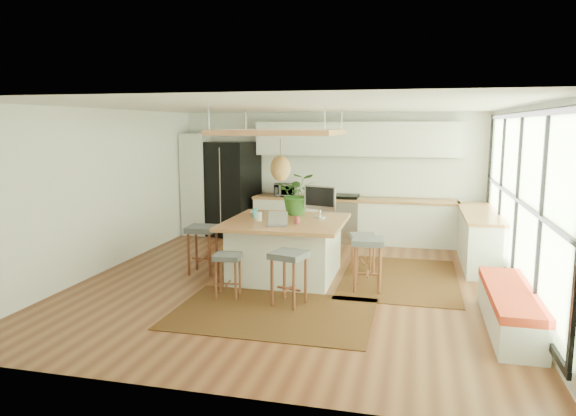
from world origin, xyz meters
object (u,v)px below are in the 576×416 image
(stool_near_left, at_px, (228,273))
(island_plant, at_px, (297,198))
(island, at_px, (286,248))
(stool_right_front, at_px, (368,267))
(fridge, at_px, (232,194))
(stool_left_side, at_px, (203,252))
(stool_right_back, at_px, (363,253))
(laptop, at_px, (277,218))
(microwave, at_px, (285,189))
(stool_near_right, at_px, (289,280))
(monitor, at_px, (320,202))

(stool_near_left, height_order, island_plant, island_plant)
(island, xyz_separation_m, island_plant, (0.06, 0.56, 0.74))
(island, distance_m, stool_near_left, 1.32)
(island_plant, bearing_deg, stool_right_front, -36.52)
(fridge, bearing_deg, stool_near_left, -54.57)
(stool_near_left, distance_m, stool_left_side, 1.35)
(stool_right_back, distance_m, island_plant, 1.42)
(stool_left_side, distance_m, laptop, 1.59)
(laptop, bearing_deg, stool_right_back, 32.19)
(stool_right_front, height_order, microwave, microwave)
(stool_near_right, height_order, monitor, monitor)
(island, xyz_separation_m, stool_right_back, (1.19, 0.44, -0.11))
(stool_left_side, bearing_deg, monitor, 14.42)
(island, relative_size, stool_left_side, 2.34)
(stool_left_side, relative_size, monitor, 1.38)
(microwave, bearing_deg, island_plant, -85.17)
(laptop, bearing_deg, stool_near_left, -134.58)
(stool_right_front, xyz_separation_m, laptop, (-1.36, -0.12, 0.70))
(monitor, bearing_deg, fridge, 151.40)
(stool_near_left, height_order, laptop, laptop)
(island, bearing_deg, stool_right_front, -16.28)
(microwave, bearing_deg, stool_left_side, -117.12)
(stool_right_front, height_order, laptop, laptop)
(stool_near_left, xyz_separation_m, microwave, (-0.16, 4.00, 0.74))
(fridge, bearing_deg, stool_left_side, -63.01)
(laptop, height_order, island_plant, island_plant)
(island, distance_m, laptop, 0.78)
(island, height_order, stool_near_left, island)
(island, relative_size, monitor, 3.22)
(fridge, relative_size, stool_near_right, 2.78)
(island, distance_m, stool_near_right, 1.38)
(stool_left_side, relative_size, laptop, 2.53)
(fridge, bearing_deg, monitor, -29.26)
(stool_near_left, bearing_deg, fridge, 108.77)
(island, distance_m, stool_right_back, 1.28)
(stool_near_left, relative_size, laptop, 2.00)
(stool_left_side, distance_m, monitor, 2.10)
(stool_right_back, bearing_deg, stool_near_right, -114.90)
(island, bearing_deg, microwave, 104.20)
(stool_near_right, bearing_deg, fridge, 118.87)
(stool_right_back, height_order, monitor, monitor)
(laptop, relative_size, microwave, 0.64)
(fridge, distance_m, stool_near_left, 4.30)
(microwave, xyz_separation_m, island_plant, (0.77, -2.24, 0.12))
(island_plant, bearing_deg, stool_right_back, -6.23)
(island_plant, bearing_deg, laptop, -93.73)
(island, height_order, stool_left_side, island)
(laptop, distance_m, island_plant, 1.09)
(stool_right_back, xyz_separation_m, island_plant, (-1.13, 0.12, 0.85))
(stool_near_right, relative_size, monitor, 1.30)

